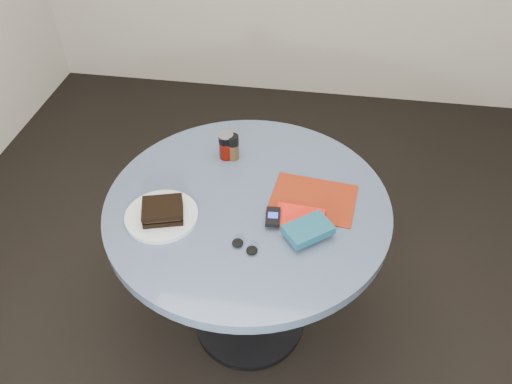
# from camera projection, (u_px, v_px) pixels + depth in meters

# --- Properties ---
(ground) EXTENTS (4.00, 4.00, 0.00)m
(ground) POSITION_uv_depth(u_px,v_px,m) (249.00, 321.00, 2.25)
(ground) COLOR black
(ground) RESTS_ON ground
(table) EXTENTS (1.00, 1.00, 0.75)m
(table) POSITION_uv_depth(u_px,v_px,m) (248.00, 233.00, 1.85)
(table) COLOR black
(table) RESTS_ON ground
(plate) EXTENTS (0.32, 0.32, 0.02)m
(plate) POSITION_uv_depth(u_px,v_px,m) (162.00, 216.00, 1.68)
(plate) COLOR silver
(plate) RESTS_ON table
(sandwich) EXTENTS (0.16, 0.14, 0.05)m
(sandwich) POSITION_uv_depth(u_px,v_px,m) (163.00, 211.00, 1.65)
(sandwich) COLOR black
(sandwich) RESTS_ON plate
(soda_can) EXTENTS (0.07, 0.07, 0.11)m
(soda_can) POSITION_uv_depth(u_px,v_px,m) (226.00, 146.00, 1.89)
(soda_can) COLOR #630C04
(soda_can) RESTS_ON table
(pepper_grinder) EXTENTS (0.05, 0.05, 0.10)m
(pepper_grinder) POSITION_uv_depth(u_px,v_px,m) (233.00, 147.00, 1.88)
(pepper_grinder) COLOR #402F1B
(pepper_grinder) RESTS_ON table
(magazine) EXTENTS (0.31, 0.25, 0.01)m
(magazine) POSITION_uv_depth(u_px,v_px,m) (313.00, 199.00, 1.75)
(magazine) COLOR maroon
(magazine) RESTS_ON table
(red_book) EXTENTS (0.17, 0.12, 0.01)m
(red_book) POSITION_uv_depth(u_px,v_px,m) (299.00, 218.00, 1.67)
(red_book) COLOR red
(red_book) RESTS_ON magazine
(novel) EXTENTS (0.18, 0.17, 0.03)m
(novel) POSITION_uv_depth(u_px,v_px,m) (308.00, 230.00, 1.60)
(novel) COLOR navy
(novel) RESTS_ON red_book
(mp3_player) EXTENTS (0.05, 0.09, 0.02)m
(mp3_player) POSITION_uv_depth(u_px,v_px,m) (273.00, 217.00, 1.65)
(mp3_player) COLOR black
(mp3_player) RESTS_ON red_book
(headphones) EXTENTS (0.10, 0.07, 0.02)m
(headphones) POSITION_uv_depth(u_px,v_px,m) (245.00, 247.00, 1.58)
(headphones) COLOR black
(headphones) RESTS_ON table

